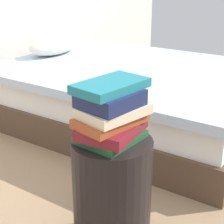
{
  "coord_description": "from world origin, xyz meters",
  "views": [
    {
      "loc": [
        -1.06,
        -0.81,
        1.16
      ],
      "look_at": [
        0.0,
        0.0,
        0.64
      ],
      "focal_mm": 58.44,
      "sensor_mm": 36.0,
      "label": 1
    }
  ],
  "objects_px": {
    "side_table": "(112,194)",
    "book_cream": "(113,111)",
    "book_maroon": "(113,128)",
    "book_rust": "(111,120)",
    "book_forest": "(111,136)",
    "book_navy": "(110,98)",
    "book_teal": "(111,86)",
    "bed": "(130,94)"
  },
  "relations": [
    {
      "from": "side_table",
      "to": "book_cream",
      "type": "relative_size",
      "value": 1.94
    },
    {
      "from": "book_maroon",
      "to": "book_rust",
      "type": "bearing_deg",
      "value": 178.58
    },
    {
      "from": "side_table",
      "to": "book_cream",
      "type": "xyz_separation_m",
      "value": [
        -0.0,
        -0.01,
        0.39
      ]
    },
    {
      "from": "bed",
      "to": "book_navy",
      "type": "xyz_separation_m",
      "value": [
        -1.24,
        -0.74,
        0.46
      ]
    },
    {
      "from": "book_cream",
      "to": "book_navy",
      "type": "bearing_deg",
      "value": 135.89
    },
    {
      "from": "book_cream",
      "to": "book_navy",
      "type": "xyz_separation_m",
      "value": [
        -0.01,
        0.01,
        0.05
      ]
    },
    {
      "from": "book_maroon",
      "to": "book_navy",
      "type": "height_order",
      "value": "book_navy"
    },
    {
      "from": "book_maroon",
      "to": "side_table",
      "type": "bearing_deg",
      "value": 179.54
    },
    {
      "from": "side_table",
      "to": "book_navy",
      "type": "height_order",
      "value": "book_navy"
    },
    {
      "from": "book_forest",
      "to": "book_navy",
      "type": "height_order",
      "value": "book_navy"
    },
    {
      "from": "book_rust",
      "to": "book_navy",
      "type": "height_order",
      "value": "book_navy"
    },
    {
      "from": "book_maroon",
      "to": "book_navy",
      "type": "relative_size",
      "value": 1.21
    },
    {
      "from": "book_maroon",
      "to": "book_teal",
      "type": "distance_m",
      "value": 0.18
    },
    {
      "from": "book_rust",
      "to": "book_teal",
      "type": "height_order",
      "value": "book_teal"
    },
    {
      "from": "bed",
      "to": "book_rust",
      "type": "height_order",
      "value": "book_rust"
    },
    {
      "from": "bed",
      "to": "book_forest",
      "type": "xyz_separation_m",
      "value": [
        -1.22,
        -0.74,
        0.3
      ]
    },
    {
      "from": "book_forest",
      "to": "book_rust",
      "type": "height_order",
      "value": "book_rust"
    },
    {
      "from": "book_forest",
      "to": "book_maroon",
      "type": "distance_m",
      "value": 0.04
    },
    {
      "from": "side_table",
      "to": "book_navy",
      "type": "distance_m",
      "value": 0.44
    },
    {
      "from": "book_navy",
      "to": "book_teal",
      "type": "bearing_deg",
      "value": 15.08
    },
    {
      "from": "side_table",
      "to": "book_forest",
      "type": "bearing_deg",
      "value": 56.69
    },
    {
      "from": "book_navy",
      "to": "book_teal",
      "type": "height_order",
      "value": "book_teal"
    },
    {
      "from": "bed",
      "to": "book_forest",
      "type": "relative_size",
      "value": 8.49
    },
    {
      "from": "side_table",
      "to": "book_teal",
      "type": "xyz_separation_m",
      "value": [
        0.0,
        0.01,
        0.49
      ]
    },
    {
      "from": "book_forest",
      "to": "book_navy",
      "type": "distance_m",
      "value": 0.17
    },
    {
      "from": "book_rust",
      "to": "book_forest",
      "type": "bearing_deg",
      "value": 40.37
    },
    {
      "from": "side_table",
      "to": "book_teal",
      "type": "relative_size",
      "value": 1.78
    },
    {
      "from": "side_table",
      "to": "bed",
      "type": "bearing_deg",
      "value": 31.4
    },
    {
      "from": "book_cream",
      "to": "book_rust",
      "type": "bearing_deg",
      "value": 146.82
    },
    {
      "from": "bed",
      "to": "side_table",
      "type": "bearing_deg",
      "value": -151.93
    },
    {
      "from": "side_table",
      "to": "book_forest",
      "type": "relative_size",
      "value": 2.1
    },
    {
      "from": "book_navy",
      "to": "book_rust",
      "type": "bearing_deg",
      "value": -63.8
    },
    {
      "from": "bed",
      "to": "side_table",
      "type": "distance_m",
      "value": 1.44
    },
    {
      "from": "side_table",
      "to": "book_cream",
      "type": "distance_m",
      "value": 0.39
    },
    {
      "from": "book_cream",
      "to": "book_forest",
      "type": "bearing_deg",
      "value": 71.79
    },
    {
      "from": "book_maroon",
      "to": "book_cream",
      "type": "distance_m",
      "value": 0.08
    },
    {
      "from": "book_cream",
      "to": "book_maroon",
      "type": "bearing_deg",
      "value": 55.68
    },
    {
      "from": "side_table",
      "to": "book_maroon",
      "type": "bearing_deg",
      "value": 9.23
    },
    {
      "from": "book_rust",
      "to": "book_teal",
      "type": "relative_size",
      "value": 0.97
    },
    {
      "from": "book_forest",
      "to": "book_teal",
      "type": "bearing_deg",
      "value": -160.0
    },
    {
      "from": "book_forest",
      "to": "book_navy",
      "type": "xyz_separation_m",
      "value": [
        -0.02,
        -0.0,
        0.17
      ]
    },
    {
      "from": "bed",
      "to": "book_navy",
      "type": "distance_m",
      "value": 1.52
    }
  ]
}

